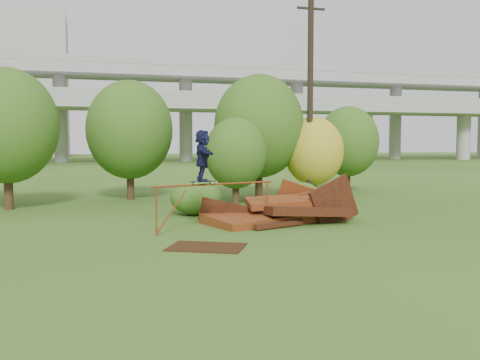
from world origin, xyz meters
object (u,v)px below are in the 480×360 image
object	(u,v)px
skater	(203,155)
flat_plate	(207,247)
scrap_pile	(279,212)
utility_pole	(310,96)

from	to	relation	value
skater	flat_plate	distance (m)	3.59
scrap_pile	skater	size ratio (longest dim) A/B	3.56
scrap_pile	utility_pole	xyz separation A→B (m)	(3.89, 6.38, 4.67)
scrap_pile	skater	world-z (taller)	skater
scrap_pile	skater	distance (m)	3.73
scrap_pile	utility_pole	size ratio (longest dim) A/B	0.58
skater	flat_plate	xyz separation A→B (m)	(-0.47, -2.65, -2.38)
flat_plate	skater	bearing A→B (deg)	80.01
flat_plate	utility_pole	size ratio (longest dim) A/B	0.20
flat_plate	scrap_pile	bearing A→B (deg)	47.21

